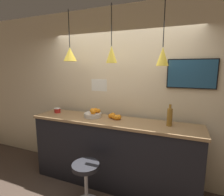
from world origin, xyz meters
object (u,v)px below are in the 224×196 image
at_px(juice_bottle, 170,117).
at_px(mounted_tv, 191,74).
at_px(bar_stool, 86,177).
at_px(fruit_bowl, 93,114).
at_px(spread_jar, 57,110).

relative_size(juice_bottle, mounted_tv, 0.46).
xyz_separation_m(bar_stool, mounted_tv, (1.25, 0.91, 1.38)).
distance_m(fruit_bowl, mounted_tv, 1.62).
height_order(bar_stool, mounted_tv, mounted_tv).
xyz_separation_m(bar_stool, juice_bottle, (1.01, 0.62, 0.79)).
height_order(fruit_bowl, juice_bottle, juice_bottle).
relative_size(bar_stool, fruit_bowl, 2.17).
bearing_deg(mounted_tv, fruit_bowl, -168.55).
distance_m(fruit_bowl, spread_jar, 0.74).
height_order(juice_bottle, spread_jar, juice_bottle).
distance_m(spread_jar, mounted_tv, 2.31).
distance_m(bar_stool, mounted_tv, 2.08).
height_order(bar_stool, juice_bottle, juice_bottle).
bearing_deg(juice_bottle, fruit_bowl, -179.94).
xyz_separation_m(bar_stool, fruit_bowl, (-0.20, 0.62, 0.72)).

